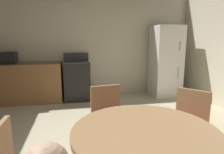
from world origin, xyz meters
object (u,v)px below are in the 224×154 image
object	(u,v)px
dining_table	(144,149)
chair_north	(108,117)
chair_northeast	(188,123)
microwave	(5,58)
oven_range	(77,80)
refrigerator	(166,61)

from	to	relation	value
dining_table	chair_north	xyz separation A→B (m)	(-0.13, 0.91, -0.10)
chair_north	chair_northeast	bearing A→B (deg)	59.77
chair_northeast	microwave	bearing A→B (deg)	-83.01
chair_northeast	chair_north	size ratio (longest dim) A/B	1.00
oven_range	dining_table	size ratio (longest dim) A/B	0.97
dining_table	chair_north	world-z (taller)	chair_north
chair_northeast	refrigerator	bearing A→B (deg)	-148.42
microwave	dining_table	xyz separation A→B (m)	(2.00, -3.33, -0.43)
refrigerator	oven_range	bearing A→B (deg)	178.62
oven_range	refrigerator	distance (m)	2.27
refrigerator	microwave	world-z (taller)	refrigerator
oven_range	microwave	xyz separation A→B (m)	(-1.53, -0.00, 0.56)
microwave	dining_table	world-z (taller)	microwave
dining_table	chair_northeast	size ratio (longest dim) A/B	1.31
microwave	chair_northeast	distance (m)	3.92
chair_northeast	dining_table	bearing A→B (deg)	0.00
dining_table	chair_northeast	bearing A→B (deg)	37.66
microwave	chair_northeast	bearing A→B (deg)	-45.35
oven_range	refrigerator	bearing A→B (deg)	-1.38
dining_table	chair_northeast	distance (m)	0.93
oven_range	refrigerator	world-z (taller)	refrigerator
microwave	chair_northeast	size ratio (longest dim) A/B	0.51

